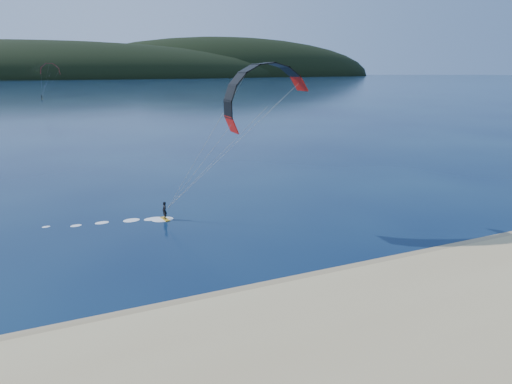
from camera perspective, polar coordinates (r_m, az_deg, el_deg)
ground at (r=23.03m, az=0.12°, el=-19.93°), size 1800.00×1800.00×0.00m
wet_sand at (r=26.52m, az=-3.74°, el=-14.47°), size 220.00×2.50×0.10m
headland at (r=762.57m, az=-22.60°, el=14.18°), size 1200.00×310.00×140.00m
kitesurfer_near at (r=35.39m, az=0.64°, el=10.87°), size 22.69×8.42×14.73m
kitesurfer_far at (r=219.26m, az=-26.22°, el=14.35°), size 9.91×7.53×14.19m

